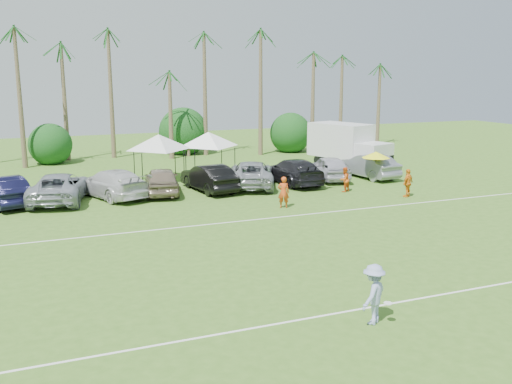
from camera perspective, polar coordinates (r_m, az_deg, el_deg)
name	(u,v)px	position (r m, az deg, el deg)	size (l,w,h in m)	color
ground	(344,346)	(16.84, 8.81, -14.94)	(120.00, 120.00, 0.00)	#3F691F
field_lines	(243,261)	(23.51, -1.27, -6.88)	(80.00, 12.10, 0.01)	white
palm_tree_3	(16,41)	(50.88, -22.87, 13.77)	(2.40, 2.40, 11.90)	brown
palm_tree_4	(70,74)	(50.97, -18.06, 11.19)	(2.40, 2.40, 8.90)	brown
palm_tree_5	(119,63)	(51.43, -13.58, 12.41)	(2.40, 2.40, 9.90)	brown
palm_tree_6	(164,54)	(52.22, -9.17, 13.51)	(2.40, 2.40, 10.90)	brown
palm_tree_7	(208,44)	(53.30, -4.87, 14.49)	(2.40, 2.40, 11.90)	brown
palm_tree_8	(259,74)	(54.95, 0.27, 11.76)	(2.40, 2.40, 8.90)	brown
palm_tree_9	(306,64)	(57.04, 5.03, 12.59)	(2.40, 2.40, 9.90)	brown
palm_tree_10	(351,56)	(59.49, 9.46, 13.28)	(2.40, 2.40, 10.90)	brown
palm_tree_11	(385,48)	(61.69, 12.76, 13.88)	(2.40, 2.40, 11.90)	brown
bush_tree_1	(50,141)	(52.17, -19.94, 4.80)	(4.00, 4.00, 4.00)	brown
bush_tree_2	(185,136)	(53.95, -7.07, 5.62)	(4.00, 4.00, 4.00)	brown
bush_tree_3	(283,132)	(57.35, 2.67, 6.06)	(4.00, 4.00, 4.00)	brown
sideline_player_a	(283,192)	(32.40, 2.77, -0.02)	(0.66, 0.43, 1.80)	#D14817
sideline_player_b	(344,180)	(37.19, 8.84, 1.24)	(0.78, 0.61, 1.60)	orange
sideline_player_c	(408,183)	(36.42, 14.95, 0.88)	(1.03, 0.43, 1.76)	orange
box_truck	(348,145)	(46.39, 9.23, 4.68)	(4.56, 7.34, 3.55)	silver
canopy_tent_left	(158,134)	(41.21, -9.73, 5.70)	(4.71, 4.71, 3.81)	black
canopy_tent_right	(208,132)	(42.69, -4.79, 6.01)	(4.68, 4.68, 3.79)	black
market_umbrella	(376,155)	(40.50, 11.91, 3.66)	(1.97, 1.97, 2.20)	black
frisbee_player	(373,294)	(17.97, 11.66, -9.98)	(1.40, 1.25, 1.89)	#96A3D5
parked_car_1	(3,191)	(36.01, -23.96, 0.11)	(1.84, 5.28, 1.74)	black
parked_car_2	(59,187)	(35.83, -19.07, 0.44)	(2.89, 6.26, 1.74)	#9499A2
parked_car_3	(112,183)	(36.20, -14.22, 0.83)	(2.44, 5.99, 1.74)	silver
parked_car_4	(162,181)	(36.52, -9.40, 1.14)	(2.05, 5.11, 1.74)	gray
parked_car_5	(209,178)	(37.13, -4.72, 1.43)	(1.84, 5.28, 1.74)	black
parked_car_6	(251,174)	(38.39, -0.46, 1.81)	(2.89, 6.26, 1.74)	#90949A
parked_car_7	(293,171)	(39.50, 3.75, 2.07)	(2.44, 5.99, 1.74)	black
parked_car_8	(329,168)	(41.29, 7.34, 2.43)	(2.05, 5.11, 1.74)	silver
parked_car_9	(368,166)	(42.58, 11.18, 2.58)	(1.84, 5.28, 1.74)	gray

